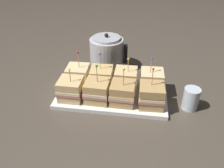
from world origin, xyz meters
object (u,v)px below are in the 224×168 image
at_px(sandwich_front_center_left, 97,91).
at_px(drinking_glass, 191,99).
at_px(sandwich_back_center_right, 126,79).
at_px(kettle_steel, 107,53).
at_px(sandwich_front_far_left, 71,89).
at_px(sandwich_back_far_left, 78,75).
at_px(serving_platter, 112,95).
at_px(sandwich_back_far_right, 152,81).
at_px(sandwich_front_far_right, 151,95).
at_px(sandwich_back_center_left, 102,78).
at_px(sandwich_front_center_right, 123,93).

distance_m(sandwich_front_center_left, drinking_glass, 0.39).
bearing_deg(sandwich_back_center_right, kettle_steel, 120.74).
relative_size(sandwich_front_far_left, sandwich_back_far_left, 0.88).
xyz_separation_m(serving_platter, sandwich_back_far_right, (0.17, 0.06, 0.06)).
distance_m(sandwich_front_far_right, sandwich_back_center_left, 0.26).
distance_m(sandwich_front_center_left, sandwich_front_far_right, 0.23).
relative_size(sandwich_front_far_left, sandwich_back_center_left, 0.89).
bearing_deg(sandwich_front_far_right, kettle_steel, 126.56).
height_order(sandwich_front_center_left, drinking_glass, sandwich_front_center_left).
bearing_deg(sandwich_back_center_right, sandwich_front_center_left, -133.98).
bearing_deg(sandwich_back_center_left, kettle_steel, 92.75).
relative_size(sandwich_back_far_left, sandwich_back_center_right, 1.08).
xyz_separation_m(sandwich_front_center_right, sandwich_back_far_right, (0.12, 0.11, 0.00)).
bearing_deg(sandwich_back_center_right, drinking_glass, -17.89).
bearing_deg(sandwich_back_far_left, sandwich_back_center_left, -1.09).
bearing_deg(serving_platter, sandwich_back_center_left, 136.47).
relative_size(sandwich_front_center_left, sandwich_front_center_right, 1.01).
bearing_deg(sandwich_front_far_left, drinking_glass, 3.01).
bearing_deg(sandwich_front_far_left, sandwich_back_center_left, 45.07).
bearing_deg(sandwich_back_far_right, sandwich_front_center_right, -136.81).
height_order(sandwich_back_far_left, kettle_steel, kettle_steel).
bearing_deg(serving_platter, sandwich_back_center_right, 46.61).
bearing_deg(drinking_glass, sandwich_back_far_right, 151.79).
xyz_separation_m(sandwich_front_far_left, sandwich_back_center_right, (0.23, 0.12, 0.00)).
bearing_deg(sandwich_front_center_left, sandwich_front_center_right, -0.05).
xyz_separation_m(sandwich_back_center_left, kettle_steel, (-0.01, 0.21, 0.02)).
bearing_deg(kettle_steel, sandwich_back_center_left, -87.25).
xyz_separation_m(sandwich_back_center_left, sandwich_back_far_right, (0.23, 0.00, 0.00)).
bearing_deg(sandwich_front_center_right, sandwich_back_far_right, 43.19).
distance_m(serving_platter, sandwich_front_center_left, 0.10).
xyz_separation_m(sandwich_front_center_right, drinking_glass, (0.28, 0.02, -0.02)).
xyz_separation_m(sandwich_front_center_left, sandwich_back_far_right, (0.23, 0.11, 0.00)).
distance_m(sandwich_front_far_left, sandwich_front_center_right, 0.22).
bearing_deg(sandwich_back_far_left, sandwich_front_far_right, -18.55).
xyz_separation_m(sandwich_front_center_left, sandwich_back_center_left, (-0.00, 0.11, -0.00)).
distance_m(serving_platter, sandwich_back_far_left, 0.19).
xyz_separation_m(sandwich_back_far_left, sandwich_back_far_right, (0.34, -0.00, 0.00)).
bearing_deg(sandwich_back_center_right, sandwich_back_far_left, -179.43).
bearing_deg(sandwich_front_center_left, sandwich_back_far_right, 26.14).
height_order(sandwich_back_far_right, drinking_glass, sandwich_back_far_right).
height_order(sandwich_front_center_right, sandwich_front_far_right, sandwich_front_far_right).
bearing_deg(sandwich_back_center_right, sandwich_front_far_left, -152.47).
xyz_separation_m(serving_platter, sandwich_front_far_left, (-0.17, -0.06, 0.05)).
bearing_deg(sandwich_back_center_left, sandwich_front_far_right, -26.10).
height_order(sandwich_back_far_left, drinking_glass, sandwich_back_far_left).
distance_m(sandwich_back_center_left, sandwich_back_center_right, 0.11).
height_order(sandwich_front_far_right, sandwich_back_center_left, sandwich_front_far_right).
xyz_separation_m(sandwich_front_far_right, sandwich_back_far_left, (-0.34, 0.11, -0.00)).
height_order(sandwich_front_far_right, kettle_steel, kettle_steel).
relative_size(serving_platter, sandwich_back_far_right, 2.94).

